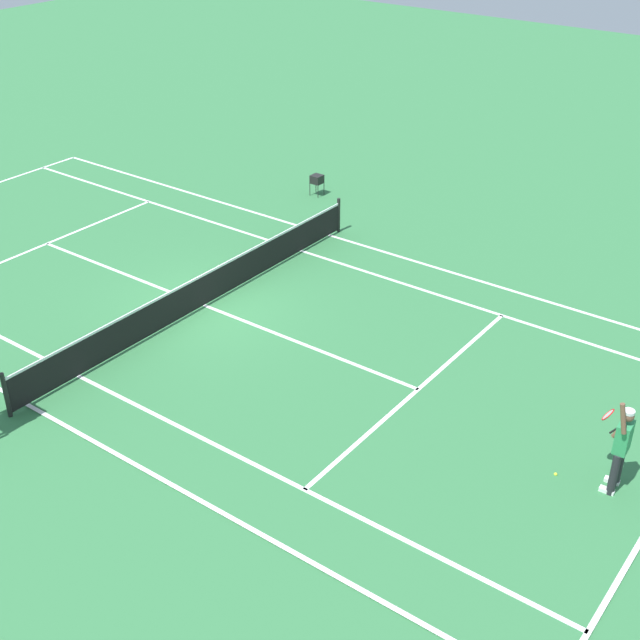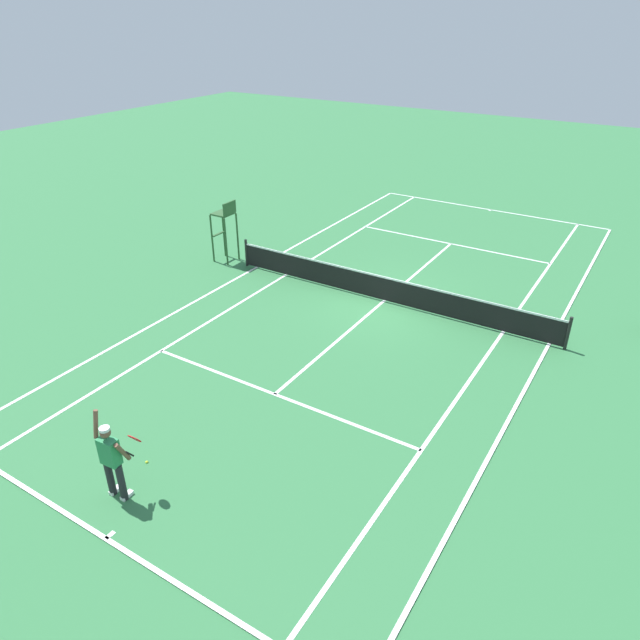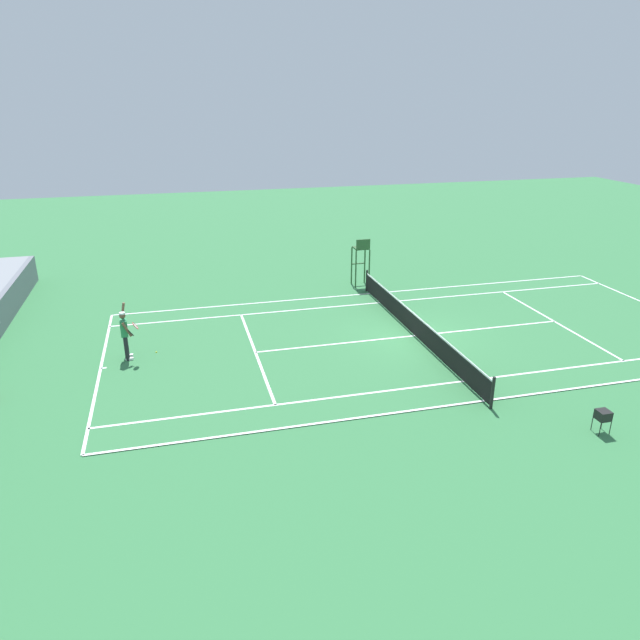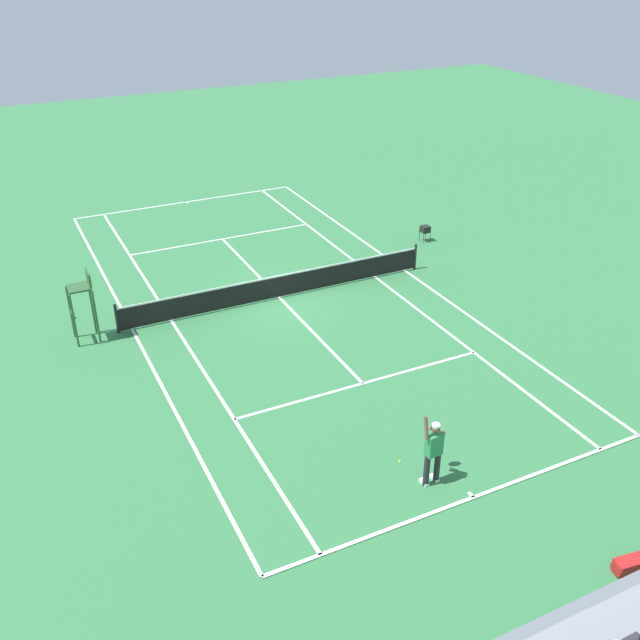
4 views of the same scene
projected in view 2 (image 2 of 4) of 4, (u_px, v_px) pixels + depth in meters
ground_plane at (384, 302)px, 19.93m from camera, size 80.00×80.00×0.00m
court at (384, 301)px, 19.93m from camera, size 11.08×23.88×0.03m
net at (385, 288)px, 19.68m from camera, size 11.98×0.10×1.07m
tennis_player at (112, 460)px, 11.56m from camera, size 0.76×0.66×2.08m
tennis_ball at (147, 462)px, 12.88m from camera, size 0.07×0.07×0.07m
umpire_chair at (225, 223)px, 22.39m from camera, size 0.77×0.77×2.44m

